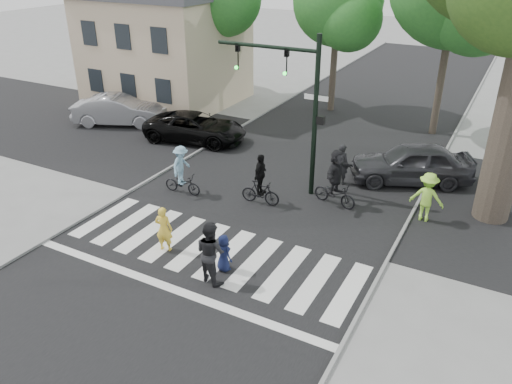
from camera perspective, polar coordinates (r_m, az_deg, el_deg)
ground at (r=15.27m, az=-7.09°, el=-8.42°), size 120.00×120.00×0.00m
road_stem at (r=18.93m, az=1.54°, el=-0.80°), size 10.00×70.00×0.01m
road_cross at (r=21.39m, az=5.19°, el=2.45°), size 70.00×10.00×0.01m
curb_left at (r=21.43m, az=-10.59°, el=2.26°), size 0.10×70.00×0.10m
curb_right at (r=17.53m, az=16.47°, el=-4.24°), size 0.10×70.00×0.10m
crosswalk at (r=15.71m, az=-5.71°, el=-7.20°), size 10.00×3.85×0.01m
traffic_signal at (r=18.39m, az=4.42°, el=11.34°), size 4.45×0.29×6.00m
bg_tree_2 at (r=28.38m, az=9.69°, el=20.30°), size 5.04×4.80×8.40m
house at (r=31.03m, az=-10.38°, el=17.06°), size 8.40×8.10×8.82m
pedestrian_woman at (r=15.78m, az=-10.49°, el=-4.17°), size 0.63×0.49×1.52m
pedestrian_child at (r=14.72m, az=-3.71°, el=-6.97°), size 0.67×0.56×1.18m
pedestrian_adult at (r=14.13m, az=-5.22°, el=-6.86°), size 1.08×0.94×1.89m
cyclist_left at (r=19.25m, az=-8.48°, el=2.14°), size 1.56×1.03×1.94m
cyclist_mid at (r=18.26m, az=0.51°, el=0.93°), size 1.53×0.94×1.96m
cyclist_right at (r=18.35m, az=9.12°, el=1.27°), size 1.79×1.66×2.17m
car_suv at (r=24.60m, az=-6.93°, el=7.34°), size 5.28×3.11×1.38m
car_silver at (r=27.74m, az=-15.44°, el=9.00°), size 5.00×3.48×1.56m
car_grey at (r=20.94m, az=17.35°, el=3.16°), size 5.15×3.73×1.63m
bystander_hivis at (r=18.11m, az=18.97°, el=-0.55°), size 1.16×0.67×1.78m
bystander_dark at (r=20.14m, az=9.75°, el=3.17°), size 0.69×0.53×1.68m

